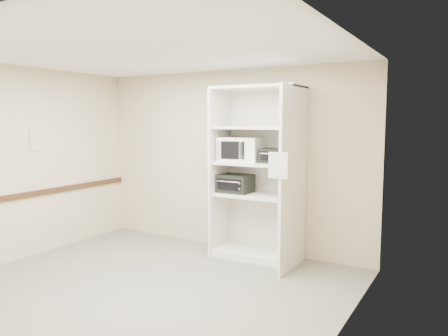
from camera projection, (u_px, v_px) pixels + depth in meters
The scene contains 12 objects.
floor at pixel (145, 289), 5.08m from camera, with size 4.50×4.00×0.01m, color slate.
ceiling at pixel (140, 52), 4.79m from camera, with size 4.50×4.00×0.01m, color white.
wall_back at pixel (229, 160), 6.65m from camera, with size 4.50×0.02×2.70m, color beige.
wall_left at pixel (18, 164), 6.06m from camera, with size 0.02×4.00×2.70m, color beige.
wall_right at pixel (341, 189), 3.81m from camera, with size 0.02×4.00×2.70m, color beige.
shelving_unit at pixel (260, 179), 6.09m from camera, with size 1.24×0.92×2.42m.
microwave at pixel (241, 149), 6.20m from camera, with size 0.57×0.43×0.34m, color white.
toaster_oven_upper at pixel (274, 156), 5.96m from camera, with size 0.35×0.26×0.20m, color black.
toaster_oven_lower at pixel (235, 183), 6.26m from camera, with size 0.46×0.35×0.26m, color black.
paper_sign at pixel (278, 166), 5.25m from camera, with size 0.25×0.01×0.32m, color white.
chair_rail at pixel (20, 196), 6.09m from camera, with size 0.04×3.98×0.08m, color #362012.
wall_poster at pixel (36, 140), 6.28m from camera, with size 0.01×0.21×0.29m, color silver.
Camera 1 is at (3.25, -3.77, 1.94)m, focal length 35.00 mm.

